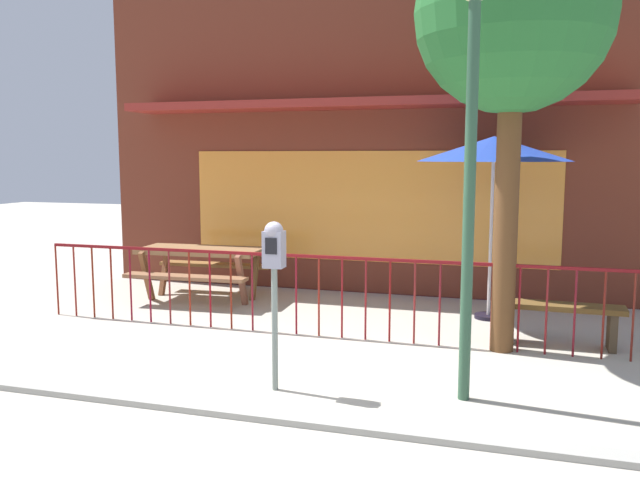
{
  "coord_description": "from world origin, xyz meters",
  "views": [
    {
      "loc": [
        2.17,
        -5.32,
        2.11
      ],
      "look_at": [
        -0.11,
        2.26,
        1.09
      ],
      "focal_mm": 36.48,
      "sensor_mm": 36.0,
      "label": 1
    }
  ],
  "objects_px": {
    "patio_umbrella": "(494,150)",
    "parking_meter_far": "(274,261)",
    "street_tree": "(513,18)",
    "street_lamp": "(471,121)",
    "patio_bench": "(558,315)",
    "picnic_table_left": "(201,259)"
  },
  "relations": [
    {
      "from": "patio_bench",
      "to": "picnic_table_left",
      "type": "bearing_deg",
      "value": 168.55
    },
    {
      "from": "parking_meter_far",
      "to": "street_lamp",
      "type": "height_order",
      "value": "street_lamp"
    },
    {
      "from": "street_tree",
      "to": "picnic_table_left",
      "type": "bearing_deg",
      "value": 162.61
    },
    {
      "from": "street_lamp",
      "to": "picnic_table_left",
      "type": "bearing_deg",
      "value": 143.82
    },
    {
      "from": "parking_meter_far",
      "to": "street_tree",
      "type": "xyz_separation_m",
      "value": [
        1.95,
        1.86,
        2.34
      ]
    },
    {
      "from": "picnic_table_left",
      "to": "patio_umbrella",
      "type": "xyz_separation_m",
      "value": [
        4.13,
        0.07,
        1.58
      ]
    },
    {
      "from": "picnic_table_left",
      "to": "patio_bench",
      "type": "relative_size",
      "value": 1.32
    },
    {
      "from": "picnic_table_left",
      "to": "street_lamp",
      "type": "relative_size",
      "value": 0.51
    },
    {
      "from": "street_lamp",
      "to": "patio_bench",
      "type": "bearing_deg",
      "value": 65.71
    },
    {
      "from": "patio_umbrella",
      "to": "picnic_table_left",
      "type": "bearing_deg",
      "value": -178.99
    },
    {
      "from": "patio_bench",
      "to": "parking_meter_far",
      "type": "relative_size",
      "value": 0.91
    },
    {
      "from": "picnic_table_left",
      "to": "parking_meter_far",
      "type": "xyz_separation_m",
      "value": [
        2.37,
        -3.21,
        0.58
      ]
    },
    {
      "from": "patio_umbrella",
      "to": "parking_meter_far",
      "type": "bearing_deg",
      "value": -118.12
    },
    {
      "from": "street_tree",
      "to": "street_lamp",
      "type": "distance_m",
      "value": 1.98
    },
    {
      "from": "patio_bench",
      "to": "street_tree",
      "type": "distance_m",
      "value": 3.25
    },
    {
      "from": "patio_bench",
      "to": "street_tree",
      "type": "xyz_separation_m",
      "value": [
        -0.59,
        -0.36,
        3.18
      ]
    },
    {
      "from": "patio_umbrella",
      "to": "street_lamp",
      "type": "relative_size",
      "value": 0.65
    },
    {
      "from": "patio_bench",
      "to": "parking_meter_far",
      "type": "distance_m",
      "value": 3.48
    },
    {
      "from": "patio_umbrella",
      "to": "street_lamp",
      "type": "xyz_separation_m",
      "value": [
        -0.09,
        -3.02,
        0.21
      ]
    },
    {
      "from": "street_tree",
      "to": "street_lamp",
      "type": "bearing_deg",
      "value": -100.2
    },
    {
      "from": "parking_meter_far",
      "to": "street_lamp",
      "type": "distance_m",
      "value": 2.07
    },
    {
      "from": "patio_bench",
      "to": "parking_meter_far",
      "type": "xyz_separation_m",
      "value": [
        -2.55,
        -2.21,
        0.84
      ]
    }
  ]
}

